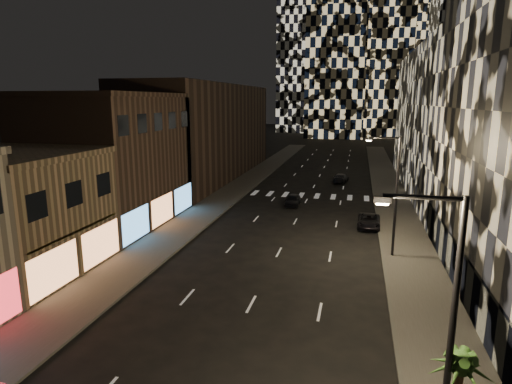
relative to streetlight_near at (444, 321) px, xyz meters
The scene contains 15 objects.
sidewalk_left 44.33m from the streetlight_near, 114.65° to the left, with size 4.00×120.00×0.15m, color #47443F.
sidewalk_right 40.38m from the streetlight_near, 87.64° to the left, with size 4.00×120.00×0.15m, color #47443F.
curb_left 43.50m from the streetlight_near, 112.12° to the left, with size 0.20×120.00×0.15m, color #4C4C47.
curb_right 40.35m from the streetlight_near, 90.65° to the left, with size 0.20×120.00×0.15m, color #4C4C47.
retail_tan 27.67m from the streetlight_near, 156.55° to the left, with size 10.00×10.00×8.00m, color #8B7053.
retail_brown 34.58m from the streetlight_near, 137.17° to the left, with size 10.00×15.00×12.00m, color #463328.
retail_filler_left 56.09m from the streetlight_near, 116.89° to the left, with size 10.00×40.00×14.00m, color #463328.
midrise_base 15.51m from the streetlight_near, 74.78° to the left, with size 0.60×25.00×3.00m, color #383838.
midrise_filler_right 48.56m from the streetlight_near, 76.08° to the left, with size 16.00×40.00×18.00m, color #232326.
streetlight_near is the anchor object (origin of this frame).
streetlight_far 20.00m from the streetlight_near, 90.00° to the left, with size 2.55×0.25×9.00m.
car_dark_midlane 36.02m from the streetlight_near, 105.58° to the left, with size 1.52×3.78×1.29m, color black.
car_dark_oncoming 50.46m from the streetlight_near, 95.55° to the left, with size 1.78×4.39×1.27m, color black.
car_dark_rightlane 28.04m from the streetlight_near, 92.81° to the left, with size 2.02×4.38×1.22m, color black.
palm_tree 1.91m from the streetlight_near, 23.52° to the left, with size 2.13×2.08×4.16m.
Camera 1 is at (5.64, -2.43, 11.71)m, focal length 30.00 mm.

